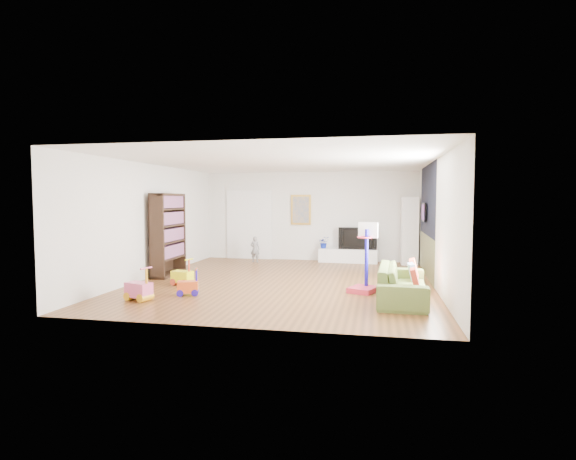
% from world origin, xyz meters
% --- Properties ---
extents(floor, '(6.50, 7.50, 0.00)m').
position_xyz_m(floor, '(0.00, 0.00, 0.00)').
color(floor, brown).
rests_on(floor, ground).
extents(ceiling, '(6.50, 7.50, 0.00)m').
position_xyz_m(ceiling, '(0.00, 0.00, 2.70)').
color(ceiling, white).
rests_on(ceiling, ground).
extents(wall_back, '(6.50, 0.00, 2.70)m').
position_xyz_m(wall_back, '(0.00, 3.75, 1.35)').
color(wall_back, silver).
rests_on(wall_back, ground).
extents(wall_front, '(6.50, 0.00, 2.70)m').
position_xyz_m(wall_front, '(0.00, -3.75, 1.35)').
color(wall_front, white).
rests_on(wall_front, ground).
extents(wall_left, '(0.00, 7.50, 2.70)m').
position_xyz_m(wall_left, '(-3.25, 0.00, 1.35)').
color(wall_left, white).
rests_on(wall_left, ground).
extents(wall_right, '(0.00, 7.50, 2.70)m').
position_xyz_m(wall_right, '(3.25, 0.00, 1.35)').
color(wall_right, white).
rests_on(wall_right, ground).
extents(navy_accent, '(0.01, 3.20, 1.70)m').
position_xyz_m(navy_accent, '(3.23, 1.40, 1.85)').
color(navy_accent, black).
rests_on(navy_accent, wall_right).
extents(olive_wainscot, '(0.01, 3.20, 1.00)m').
position_xyz_m(olive_wainscot, '(3.23, 1.40, 0.50)').
color(olive_wainscot, brown).
rests_on(olive_wainscot, wall_right).
extents(doorway, '(1.45, 0.06, 2.10)m').
position_xyz_m(doorway, '(-1.90, 3.71, 1.05)').
color(doorway, white).
rests_on(doorway, ground).
extents(painting_back, '(0.62, 0.06, 0.92)m').
position_xyz_m(painting_back, '(-0.25, 3.71, 1.55)').
color(painting_back, gold).
rests_on(painting_back, wall_back).
extents(artwork_right, '(0.04, 0.56, 0.46)m').
position_xyz_m(artwork_right, '(3.17, 1.60, 1.55)').
color(artwork_right, '#7F3F8C').
rests_on(artwork_right, wall_right).
extents(media_console, '(1.75, 0.53, 0.40)m').
position_xyz_m(media_console, '(1.22, 3.44, 0.20)').
color(media_console, white).
rests_on(media_console, ground).
extents(tall_cabinet, '(0.47, 0.47, 1.93)m').
position_xyz_m(tall_cabinet, '(2.96, 3.35, 0.97)').
color(tall_cabinet, white).
rests_on(tall_cabinet, ground).
extents(bookshelf, '(0.42, 1.39, 2.01)m').
position_xyz_m(bookshelf, '(-2.99, 0.34, 1.01)').
color(bookshelf, black).
rests_on(bookshelf, ground).
extents(sofa, '(0.96, 2.22, 0.64)m').
position_xyz_m(sofa, '(2.52, -1.39, 0.32)').
color(sofa, '#556A2F').
rests_on(sofa, ground).
extents(basketball_hoop, '(0.67, 0.73, 1.41)m').
position_xyz_m(basketball_hoop, '(1.78, -0.83, 0.70)').
color(basketball_hoop, '#CE2B44').
rests_on(basketball_hoop, ground).
extents(ride_on_yellow, '(0.49, 0.37, 0.58)m').
position_xyz_m(ride_on_yellow, '(-2.10, -0.83, 0.29)').
color(ride_on_yellow, '#F0F30E').
rests_on(ride_on_yellow, ground).
extents(ride_on_orange, '(0.45, 0.36, 0.52)m').
position_xyz_m(ride_on_orange, '(-1.55, -1.80, 0.26)').
color(ride_on_orange, '#DF521D').
rests_on(ride_on_orange, ground).
extents(ride_on_pink, '(0.53, 0.41, 0.63)m').
position_xyz_m(ride_on_pink, '(-2.26, -2.38, 0.31)').
color(ride_on_pink, '#D5517F').
rests_on(ride_on_pink, ground).
extents(child, '(0.30, 0.21, 0.78)m').
position_xyz_m(child, '(-1.50, 2.94, 0.39)').
color(child, gray).
rests_on(child, ground).
extents(tv, '(1.12, 0.19, 0.64)m').
position_xyz_m(tv, '(1.50, 3.47, 0.72)').
color(tv, black).
rests_on(tv, media_console).
extents(vase_plant, '(0.39, 0.36, 0.35)m').
position_xyz_m(vase_plant, '(0.49, 3.47, 0.58)').
color(vase_plant, '#0D1F94').
rests_on(vase_plant, media_console).
extents(pillow_left, '(0.12, 0.36, 0.35)m').
position_xyz_m(pillow_left, '(2.69, -1.98, 0.50)').
color(pillow_left, '#B12F20').
rests_on(pillow_left, sofa).
extents(pillow_center, '(0.12, 0.37, 0.36)m').
position_xyz_m(pillow_center, '(2.71, -1.35, 0.50)').
color(pillow_center, silver).
rests_on(pillow_center, sofa).
extents(pillow_right, '(0.14, 0.39, 0.38)m').
position_xyz_m(pillow_right, '(2.77, -0.78, 0.50)').
color(pillow_right, '#D5462D').
rests_on(pillow_right, sofa).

